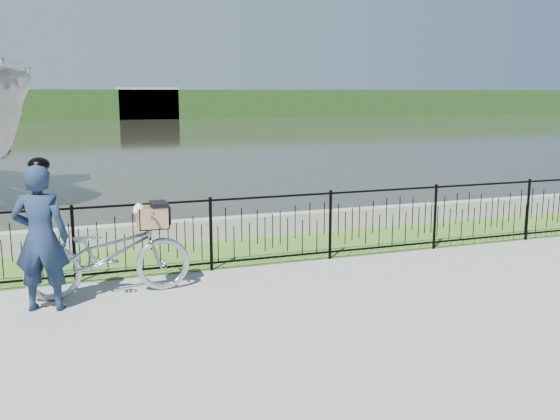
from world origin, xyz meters
name	(u,v)px	position (x,y,z in m)	size (l,w,h in m)	color
ground	(311,294)	(0.00, 0.00, 0.00)	(120.00, 120.00, 0.00)	gray
grass_strip	(254,250)	(0.00, 2.60, 0.00)	(60.00, 2.00, 0.01)	#3C6720
water	(109,136)	(0.00, 33.00, 0.00)	(120.00, 120.00, 0.00)	#26271D
quay_wall	(238,227)	(0.00, 3.60, 0.20)	(60.00, 0.30, 0.40)	gray
fence	(273,229)	(0.00, 1.60, 0.58)	(14.00, 0.06, 1.15)	black
far_treeline	(86,104)	(0.00, 60.00, 1.50)	(120.00, 6.00, 3.00)	#203F18
far_building_right	(147,103)	(6.00, 58.50, 1.60)	(6.00, 3.00, 3.20)	gray
bicycle_rig	(109,253)	(-2.56, 0.92, 0.58)	(2.18, 0.76, 1.26)	#AEB2BA
cyclist	(41,236)	(-3.40, 0.59, 0.95)	(0.77, 0.60, 1.93)	#16243D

